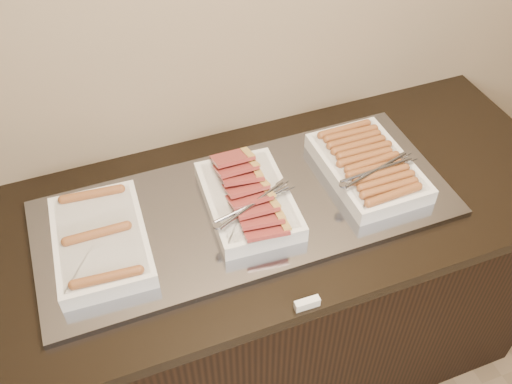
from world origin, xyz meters
TOP-DOWN VIEW (x-y plane):
  - counter at (0.00, 2.13)m, footprint 2.06×0.76m
  - warming_tray at (0.02, 2.13)m, footprint 1.20×0.50m
  - dish_left at (-0.40, 2.13)m, footprint 0.26×0.37m
  - dish_center at (0.02, 2.13)m, footprint 0.27×0.38m
  - dish_right at (0.41, 2.13)m, footprint 0.27×0.37m
  - label_holder at (0.05, 1.77)m, footprint 0.07×0.02m

SIDE VIEW (x-z plane):
  - counter at x=0.00m, z-range 0.00..0.90m
  - warming_tray at x=0.02m, z-range 0.90..0.92m
  - label_holder at x=0.05m, z-range 0.90..0.93m
  - dish_left at x=-0.40m, z-range 0.91..0.98m
  - dish_center at x=0.02m, z-range 0.91..1.00m
  - dish_right at x=0.41m, z-range 0.91..0.99m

